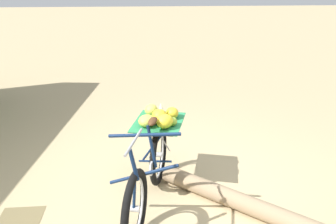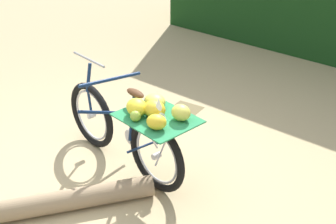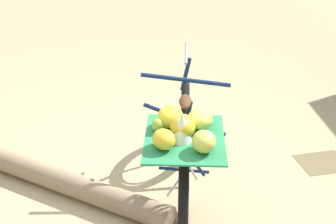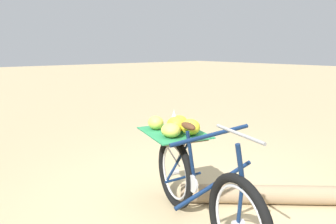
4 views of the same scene
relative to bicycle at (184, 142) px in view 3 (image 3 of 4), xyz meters
name	(u,v)px [view 3 (image 3 of 4)]	position (x,y,z in m)	size (l,w,h in m)	color
ground_plane	(157,197)	(-0.21, 0.04, -0.51)	(60.00, 60.00, 0.00)	tan
bicycle	(184,142)	(0.00, 0.00, 0.00)	(0.89, 1.79, 1.03)	black
fallen_log	(66,182)	(-0.93, 0.28, -0.42)	(0.20, 0.20, 1.97)	#937A5B
leaf_litter_patch	(323,162)	(1.38, 0.21, -0.51)	(0.44, 0.36, 0.01)	olive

